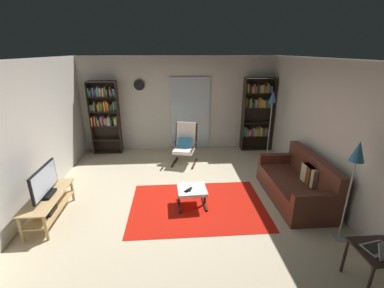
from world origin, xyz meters
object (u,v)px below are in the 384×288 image
television (45,183)px  bookshelf_near_tv (104,113)px  side_table (377,257)px  floor_lamp_by_sofa (356,161)px  lounge_armchair (185,142)px  laptop (384,249)px  bookshelf_near_sofa (257,112)px  tv_stand (48,204)px  tv_remote (190,189)px  ottoman (192,191)px  cell_phone (188,190)px  wall_clock (139,85)px  leather_sofa (298,184)px  floor_lamp_by_shelf (272,105)px

television → bookshelf_near_tv: (0.28, 3.11, 0.45)m
side_table → floor_lamp_by_sofa: bearing=80.4°
lounge_armchair → laptop: lounge_armchair is taller
bookshelf_near_sofa → bookshelf_near_tv: bearing=179.5°
tv_stand → tv_remote: tv_stand is taller
bookshelf_near_sofa → side_table: bearing=-89.9°
ottoman → laptop: 2.85m
ottoman → tv_remote: size_ratio=3.77×
floor_lamp_by_sofa → television: bearing=169.8°
bookshelf_near_sofa → cell_phone: bearing=-126.0°
lounge_armchair → wall_clock: bearing=139.6°
leather_sofa → television: bearing=-176.1°
television → side_table: (4.50, -1.68, -0.26)m
television → side_table: bearing=-20.5°
ottoman → laptop: bearing=-43.2°
tv_stand → ottoman: size_ratio=2.25×
tv_stand → side_table: size_ratio=2.30×
floor_lamp_by_shelf → wall_clock: 3.50m
television → bookshelf_near_tv: bookshelf_near_tv is taller
floor_lamp_by_sofa → laptop: size_ratio=4.31×
floor_lamp_by_sofa → tv_remote: bearing=155.9°
leather_sofa → ottoman: leather_sofa is taller
tv_stand → wall_clock: size_ratio=4.21×
television → leather_sofa: television is taller
leather_sofa → floor_lamp_by_sofa: floor_lamp_by_sofa is taller
tv_stand → bookshelf_near_tv: bookshelf_near_tv is taller
television → lounge_armchair: (2.42, 2.24, -0.15)m
leather_sofa → bookshelf_near_tv: bearing=146.3°
tv_stand → floor_lamp_by_sofa: bearing=-9.9°
leather_sofa → ottoman: size_ratio=3.32×
cell_phone → side_table: bearing=1.3°
tv_remote → side_table: (2.09, -1.85, 0.05)m
floor_lamp_by_sofa → ottoman: bearing=154.5°
bookshelf_near_tv → floor_lamp_by_sofa: (4.36, -3.94, 0.15)m
lounge_armchair → leather_sofa: bearing=-43.2°
tv_remote → laptop: (2.10, -1.90, 0.22)m
leather_sofa → wall_clock: bearing=137.8°
cell_phone → laptop: 2.86m
ottoman → bookshelf_near_sofa: bearing=54.3°
ottoman → wall_clock: wall_clock is taller
bookshelf_near_sofa → wall_clock: size_ratio=7.02×
floor_lamp_by_shelf → side_table: floor_lamp_by_shelf is taller
ottoman → floor_lamp_by_shelf: 3.19m
tv_stand → ottoman: bearing=5.6°
ottoman → floor_lamp_by_shelf: (2.14, 2.05, 1.17)m
side_table → laptop: bearing=-74.3°
floor_lamp_by_shelf → laptop: (-0.07, -3.99, -0.88)m
ottoman → floor_lamp_by_shelf: size_ratio=0.30×
television → tv_remote: television is taller
leather_sofa → side_table: (0.02, -1.99, 0.11)m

